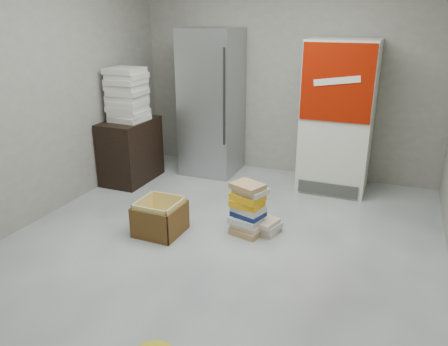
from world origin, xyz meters
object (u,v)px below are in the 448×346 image
coke_cooler (338,117)px  phonebook_stack_main (248,209)px  wood_shelf (131,151)px  cardboard_box (160,220)px  steel_fridge (212,103)px

coke_cooler → phonebook_stack_main: (-0.58, -1.58, -0.64)m
wood_shelf → phonebook_stack_main: (1.90, -0.85, -0.13)m
coke_cooler → wood_shelf: size_ratio=2.25×
cardboard_box → wood_shelf: bearing=134.3°
phonebook_stack_main → wood_shelf: bearing=172.1°
wood_shelf → phonebook_stack_main: bearing=-24.2°
coke_cooler → phonebook_stack_main: 1.80m
steel_fridge → coke_cooler: steel_fridge is taller
wood_shelf → cardboard_box: size_ratio=1.83×
phonebook_stack_main → cardboard_box: (-0.81, -0.31, -0.12)m
steel_fridge → phonebook_stack_main: steel_fridge is taller
steel_fridge → wood_shelf: size_ratio=2.37×
steel_fridge → coke_cooler: (1.65, -0.01, -0.05)m
steel_fridge → cardboard_box: bearing=-82.2°
steel_fridge → phonebook_stack_main: (1.07, -1.58, -0.68)m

